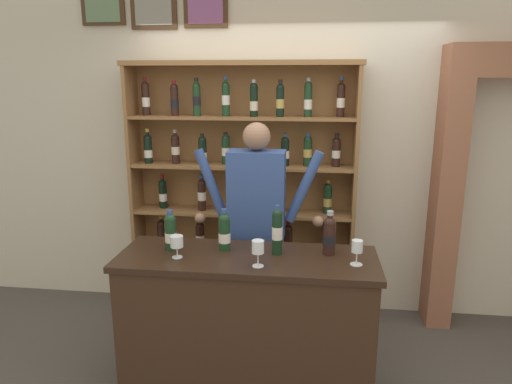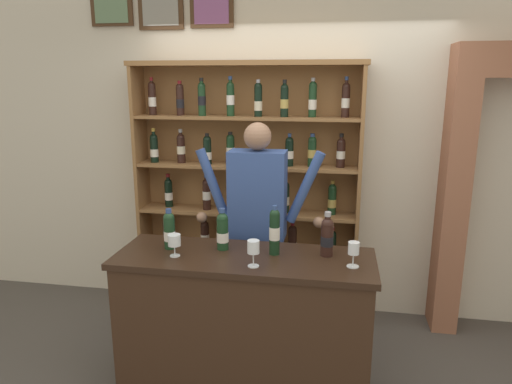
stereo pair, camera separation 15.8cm
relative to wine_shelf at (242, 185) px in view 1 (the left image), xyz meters
name	(u,v)px [view 1 (the left image)]	position (x,y,z in m)	size (l,w,h in m)	color
back_wall	(288,118)	(0.37, 0.22, 0.56)	(12.00, 0.19, 3.44)	beige
wine_shelf	(242,185)	(0.00, 0.00, 0.00)	(1.95, 0.31, 2.20)	olive
tasting_counter	(247,325)	(0.21, -1.14, -0.68)	(1.64, 0.58, 0.96)	#382316
shopkeeper	(257,214)	(0.20, -0.62, -0.07)	(0.95, 0.22, 1.76)	#2D3347
tasting_bottle_super_tuscan	(171,231)	(-0.30, -1.09, -0.07)	(0.08, 0.08, 0.27)	#19381E
tasting_bottle_rosso	(224,231)	(0.04, -1.04, -0.07)	(0.08, 0.08, 0.28)	#19381E
tasting_bottle_brunello	(277,230)	(0.39, -1.07, -0.04)	(0.07, 0.07, 0.32)	black
tasting_bottle_riserva	(329,235)	(0.72, -1.04, -0.07)	(0.08, 0.08, 0.29)	black
wine_glass_center	(258,249)	(0.29, -1.29, -0.09)	(0.07, 0.07, 0.16)	silver
wine_glass_right	(177,243)	(-0.22, -1.22, -0.10)	(0.08, 0.08, 0.14)	silver
wine_glass_spare	(357,248)	(0.88, -1.20, -0.09)	(0.07, 0.07, 0.16)	silver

